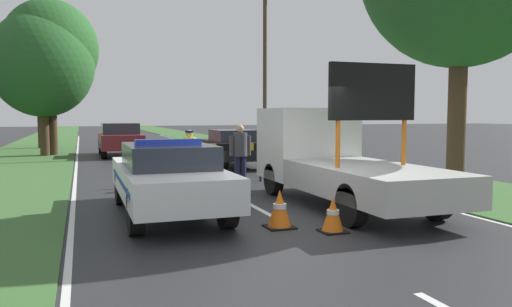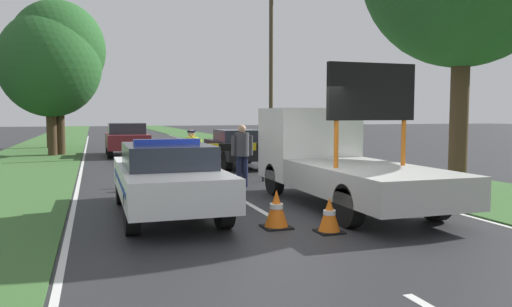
% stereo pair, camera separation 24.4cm
% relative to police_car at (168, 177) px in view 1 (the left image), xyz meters
% --- Properties ---
extents(ground_plane, '(160.00, 160.00, 0.00)m').
position_rel_police_car_xyz_m(ground_plane, '(1.89, -1.30, -0.76)').
color(ground_plane, '#28282B').
extents(lane_markings, '(7.45, 53.40, 0.01)m').
position_rel_police_car_xyz_m(lane_markings, '(1.89, 11.58, -0.76)').
color(lane_markings, silver).
rests_on(lane_markings, ground).
extents(grass_verge_left, '(4.19, 120.00, 0.03)m').
position_rel_police_car_xyz_m(grass_verge_left, '(-3.98, 18.70, -0.75)').
color(grass_verge_left, '#38602D').
rests_on(grass_verge_left, ground).
extents(grass_verge_right, '(4.19, 120.00, 0.03)m').
position_rel_police_car_xyz_m(grass_verge_right, '(7.75, 18.70, -0.75)').
color(grass_verge_right, '#38602D').
rests_on(grass_verge_right, ground).
extents(police_car, '(1.80, 4.97, 1.50)m').
position_rel_police_car_xyz_m(police_car, '(0.00, 0.00, 0.00)').
color(police_car, white).
rests_on(police_car, ground).
extents(work_truck, '(2.05, 5.87, 2.96)m').
position_rel_police_car_xyz_m(work_truck, '(3.77, 0.31, 0.25)').
color(work_truck, white).
rests_on(work_truck, ground).
extents(road_barrier, '(3.39, 0.08, 1.14)m').
position_rel_police_car_xyz_m(road_barrier, '(2.05, 4.05, 0.20)').
color(road_barrier, black).
rests_on(road_barrier, ground).
extents(police_officer, '(0.56, 0.36, 1.56)m').
position_rel_police_car_xyz_m(police_officer, '(1.18, 3.53, 0.17)').
color(police_officer, '#191E38').
rests_on(police_officer, ground).
extents(pedestrian_civilian, '(0.61, 0.39, 1.70)m').
position_rel_police_car_xyz_m(pedestrian_civilian, '(2.49, 3.16, 0.24)').
color(pedestrian_civilian, '#191E38').
rests_on(pedestrian_civilian, ground).
extents(traffic_cone_near_police, '(0.35, 0.35, 0.49)m').
position_rel_police_car_xyz_m(traffic_cone_near_police, '(4.69, 5.23, -0.52)').
color(traffic_cone_near_police, black).
rests_on(traffic_cone_near_police, ground).
extents(traffic_cone_centre_front, '(0.43, 0.43, 0.60)m').
position_rel_police_car_xyz_m(traffic_cone_centre_front, '(2.38, -2.37, -0.47)').
color(traffic_cone_centre_front, black).
rests_on(traffic_cone_centre_front, ground).
extents(traffic_cone_near_truck, '(0.49, 0.49, 0.67)m').
position_rel_police_car_xyz_m(traffic_cone_near_truck, '(1.65, -1.77, -0.43)').
color(traffic_cone_near_truck, black).
rests_on(traffic_cone_near_truck, ground).
extents(queued_car_sedan_black, '(1.76, 3.97, 1.40)m').
position_rel_police_car_xyz_m(queued_car_sedan_black, '(3.85, 8.27, -0.01)').
color(queued_car_sedan_black, black).
rests_on(queued_car_sedan_black, ground).
extents(queued_car_wagon_maroon, '(1.87, 4.50, 1.57)m').
position_rel_police_car_xyz_m(queued_car_wagon_maroon, '(0.17, 14.83, 0.06)').
color(queued_car_wagon_maroon, maroon).
rests_on(queued_car_wagon_maroon, ground).
extents(roadside_tree_near_left, '(4.43, 4.43, 7.43)m').
position_rel_police_car_xyz_m(roadside_tree_near_left, '(-2.86, 16.19, 4.32)').
color(roadside_tree_near_left, '#42301E').
rests_on(roadside_tree_near_left, ground).
extents(roadside_tree_near_right, '(4.74, 4.74, 6.83)m').
position_rel_police_car_xyz_m(roadside_tree_near_right, '(-3.21, 15.83, 3.57)').
color(roadside_tree_near_right, '#42301E').
rests_on(roadside_tree_near_right, ground).
extents(roadside_tree_mid_right, '(4.22, 4.22, 6.66)m').
position_rel_police_car_xyz_m(roadside_tree_mid_right, '(-3.75, 21.83, 3.66)').
color(roadside_tree_mid_right, '#42301E').
rests_on(roadside_tree_mid_right, ground).
extents(utility_pole, '(1.20, 0.20, 8.65)m').
position_rel_police_car_xyz_m(utility_pole, '(7.18, 13.84, 3.68)').
color(utility_pole, '#473828').
rests_on(utility_pole, ground).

